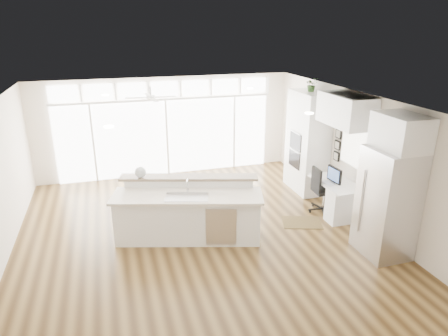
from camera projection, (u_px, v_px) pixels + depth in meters
name	position (u px, v px, depth m)	size (l,w,h in m)	color
floor	(201.00, 241.00, 7.84)	(7.00, 8.00, 0.02)	#432D14
ceiling	(198.00, 104.00, 6.92)	(7.00, 8.00, 0.02)	silver
wall_back	(166.00, 127.00, 10.98)	(7.00, 0.04, 2.70)	silver
wall_front	(298.00, 322.00, 3.77)	(7.00, 0.04, 2.70)	silver
wall_right	(363.00, 159.00, 8.32)	(0.04, 8.00, 2.70)	silver
glass_wall	(167.00, 138.00, 11.03)	(5.80, 0.06, 2.08)	white
transom_row	(164.00, 89.00, 10.57)	(5.90, 0.06, 0.40)	white
desk_window	(354.00, 146.00, 8.51)	(0.04, 0.85, 0.85)	white
ceiling_fan	(150.00, 93.00, 9.38)	(1.16, 1.16, 0.32)	white
recessed_lights	(196.00, 103.00, 7.10)	(3.40, 3.00, 0.02)	white
oven_cabinet	(307.00, 142.00, 9.89)	(0.64, 1.20, 2.50)	white
desk_nook	(335.00, 198.00, 8.82)	(0.72, 1.30, 0.76)	white
upper_cabinets	(346.00, 110.00, 8.16)	(0.64, 1.30, 0.64)	white
refrigerator	(387.00, 203.00, 7.12)	(0.76, 0.90, 2.00)	silver
fridge_cabinet	(401.00, 132.00, 6.69)	(0.64, 0.90, 0.60)	white
framed_photos	(338.00, 145.00, 9.12)	(0.06, 0.22, 0.80)	black
kitchen_island	(188.00, 212.00, 7.74)	(2.87, 1.08, 1.14)	white
rug	(302.00, 222.00, 8.55)	(0.81, 0.59, 0.01)	#342410
office_chair	(324.00, 190.00, 8.88)	(0.54, 0.50, 1.04)	black
fishbowl	(140.00, 172.00, 7.88)	(0.22, 0.22, 0.22)	silver
monitor	(334.00, 175.00, 8.61)	(0.07, 0.45, 0.37)	black
keyboard	(327.00, 183.00, 8.62)	(0.13, 0.35, 0.02)	silver
potted_plant	(312.00, 86.00, 9.42)	(0.30, 0.33, 0.26)	#355D28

